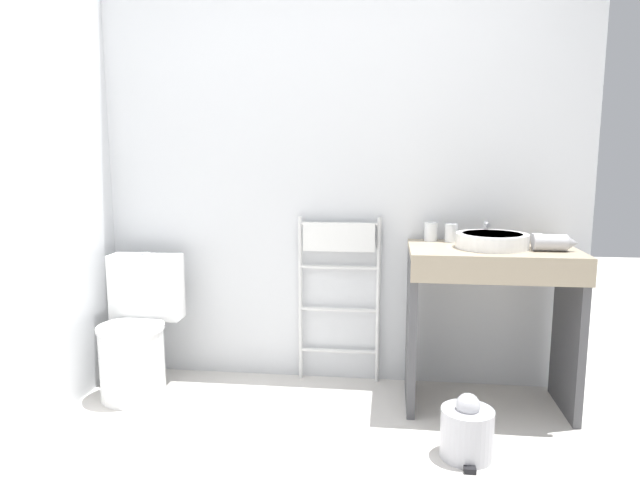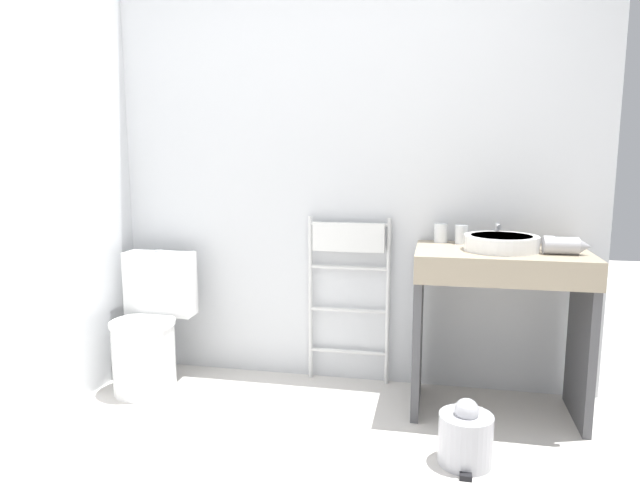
% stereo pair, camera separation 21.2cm
% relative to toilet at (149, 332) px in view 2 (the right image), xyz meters
% --- Properties ---
extents(wall_back, '(2.89, 0.12, 2.53)m').
position_rel_toilet_xyz_m(wall_back, '(1.05, 0.41, 0.94)').
color(wall_back, silver).
rests_on(wall_back, ground_plane).
extents(wall_side, '(0.12, 2.22, 2.53)m').
position_rel_toilet_xyz_m(wall_side, '(-0.34, -0.40, 0.94)').
color(wall_side, silver).
rests_on(wall_side, ground_plane).
extents(toilet, '(0.41, 0.48, 0.77)m').
position_rel_toilet_xyz_m(toilet, '(0.00, 0.00, 0.00)').
color(toilet, white).
rests_on(toilet, ground_plane).
extents(towel_radiator, '(0.48, 0.06, 0.97)m').
position_rel_toilet_xyz_m(towel_radiator, '(1.10, 0.30, 0.39)').
color(towel_radiator, silver).
rests_on(towel_radiator, ground_plane).
extents(vanity_counter, '(0.85, 0.54, 0.85)m').
position_rel_toilet_xyz_m(vanity_counter, '(1.91, 0.05, 0.24)').
color(vanity_counter, gray).
rests_on(vanity_counter, ground_plane).
extents(sink_basin, '(0.36, 0.36, 0.08)m').
position_rel_toilet_xyz_m(sink_basin, '(1.91, 0.06, 0.57)').
color(sink_basin, white).
rests_on(sink_basin, vanity_counter).
extents(faucet, '(0.02, 0.10, 0.11)m').
position_rel_toilet_xyz_m(faucet, '(1.91, 0.25, 0.61)').
color(faucet, silver).
rests_on(faucet, vanity_counter).
extents(cup_near_wall, '(0.07, 0.07, 0.10)m').
position_rel_toilet_xyz_m(cup_near_wall, '(1.61, 0.27, 0.58)').
color(cup_near_wall, white).
rests_on(cup_near_wall, vanity_counter).
extents(cup_near_edge, '(0.07, 0.07, 0.10)m').
position_rel_toilet_xyz_m(cup_near_edge, '(1.72, 0.24, 0.58)').
color(cup_near_edge, white).
rests_on(cup_near_edge, vanity_counter).
extents(hair_dryer, '(0.21, 0.17, 0.08)m').
position_rel_toilet_xyz_m(hair_dryer, '(2.19, 0.01, 0.57)').
color(hair_dryer, '#B7B7BC').
rests_on(hair_dryer, vanity_counter).
extents(trash_bin, '(0.23, 0.27, 0.29)m').
position_rel_toilet_xyz_m(trash_bin, '(1.74, -0.50, -0.20)').
color(trash_bin, '#B7B7BC').
rests_on(trash_bin, ground_plane).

